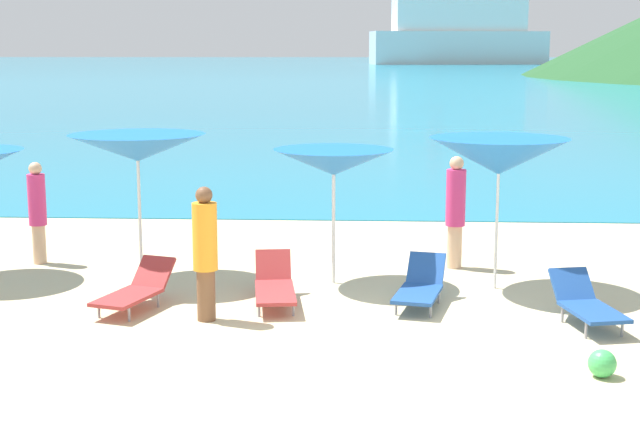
{
  "coord_description": "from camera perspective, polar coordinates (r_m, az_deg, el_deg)",
  "views": [
    {
      "loc": [
        -0.75,
        -10.97,
        3.57
      ],
      "look_at": [
        -1.45,
        2.36,
        1.2
      ],
      "focal_mm": 51.98,
      "sensor_mm": 36.0,
      "label": 1
    }
  ],
  "objects": [
    {
      "name": "ground_plane",
      "position": [
        21.31,
        4.99,
        -0.03
      ],
      "size": [
        50.0,
        100.0,
        0.3
      ],
      "primitive_type": "cube",
      "color": "beige"
    },
    {
      "name": "ocean_water",
      "position": [
        239.26,
        3.24,
        9.18
      ],
      "size": [
        650.0,
        440.0,
        0.02
      ],
      "primitive_type": "cube",
      "color": "teal",
      "rests_on": "ground_plane"
    },
    {
      "name": "umbrella_1",
      "position": [
        14.58,
        -11.17,
        3.98
      ],
      "size": [
        2.26,
        2.26,
        2.29
      ],
      "color": "silver",
      "rests_on": "ground_plane"
    },
    {
      "name": "umbrella_2",
      "position": [
        14.06,
        0.85,
        3.16
      ],
      "size": [
        2.04,
        2.04,
        2.08
      ],
      "color": "silver",
      "rests_on": "ground_plane"
    },
    {
      "name": "umbrella_3",
      "position": [
        13.96,
        10.96,
        3.48
      ],
      "size": [
        2.24,
        2.24,
        2.29
      ],
      "color": "silver",
      "rests_on": "ground_plane"
    },
    {
      "name": "lounge_chair_0",
      "position": [
        13.16,
        -11.28,
        -4.6
      ],
      "size": [
        0.96,
        1.55,
        0.62
      ],
      "rotation": [
        0.0,
        0.0,
        -0.31
      ],
      "color": "#A53333",
      "rests_on": "ground_plane"
    },
    {
      "name": "lounge_chair_1",
      "position": [
        12.63,
        16.09,
        -5.33
      ],
      "size": [
        0.84,
        1.48,
        0.64
      ],
      "rotation": [
        0.0,
        0.0,
        0.21
      ],
      "color": "#1E478C",
      "rests_on": "ground_plane"
    },
    {
      "name": "lounge_chair_3",
      "position": [
        13.17,
        -2.82,
        -4.44
      ],
      "size": [
        0.73,
        1.61,
        0.65
      ],
      "rotation": [
        0.0,
        0.0,
        0.13
      ],
      "color": "#A53333",
      "rests_on": "ground_plane"
    },
    {
      "name": "lounge_chair_4",
      "position": [
        13.14,
        6.19,
        -4.47
      ],
      "size": [
        0.85,
        1.51,
        0.64
      ],
      "rotation": [
        0.0,
        0.0,
        -0.22
      ],
      "color": "#1E478C",
      "rests_on": "ground_plane"
    },
    {
      "name": "beachgoer_1",
      "position": [
        16.22,
        -17.0,
        0.24
      ],
      "size": [
        0.29,
        0.29,
        1.73
      ],
      "rotation": [
        0.0,
        0.0,
        4.61
      ],
      "color": "#DBAA84",
      "rests_on": "ground_plane"
    },
    {
      "name": "beachgoer_2",
      "position": [
        12.32,
        -7.08,
        -2.23
      ],
      "size": [
        0.33,
        0.33,
        1.81
      ],
      "rotation": [
        0.0,
        0.0,
        2.96
      ],
      "color": "brown",
      "rests_on": "ground_plane"
    },
    {
      "name": "beachgoer_3",
      "position": [
        15.35,
        8.34,
        0.31
      ],
      "size": [
        0.32,
        0.32,
        1.86
      ],
      "rotation": [
        0.0,
        0.0,
        2.55
      ],
      "color": "#DBAA84",
      "rests_on": "ground_plane"
    },
    {
      "name": "beach_ball",
      "position": [
        10.79,
        16.98,
        -8.82
      ],
      "size": [
        0.31,
        0.31,
        0.31
      ],
      "primitive_type": "sphere",
      "color": "#3FB259",
      "rests_on": "ground_plane"
    },
    {
      "name": "cruise_ship",
      "position": [
        235.65,
        8.54,
        11.2
      ],
      "size": [
        44.23,
        16.93,
        22.73
      ],
      "rotation": [
        0.0,
        0.0,
        0.16
      ],
      "color": "silver",
      "rests_on": "ocean_water"
    }
  ]
}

